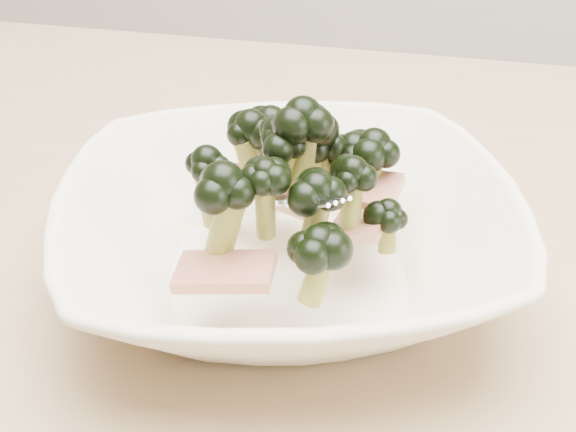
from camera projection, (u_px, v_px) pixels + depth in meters
The scene contains 2 objects.
dining_table at pixel (389, 349), 0.61m from camera, with size 1.20×0.80×0.75m.
broccoli_dish at pixel (289, 228), 0.50m from camera, with size 0.36×0.36×0.13m.
Camera 1 is at (0.04, -0.48, 1.05)m, focal length 50.00 mm.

